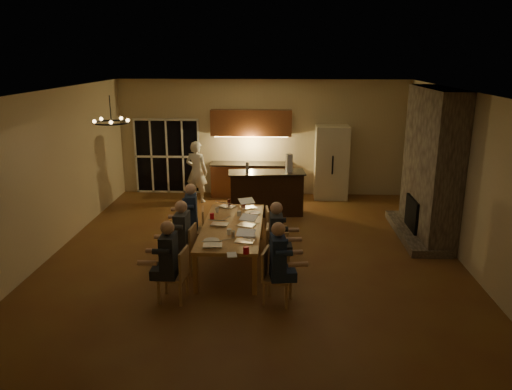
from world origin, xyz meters
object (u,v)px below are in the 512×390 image
object	(u,v)px
mug_mid	(239,213)
plate_near	(249,236)
laptop_f	(248,203)
mug_front	(229,232)
chair_left_near	(173,275)
chair_right_far	(277,229)
person_right_near	(278,264)
redcup_far	(244,202)
laptop_b	(245,235)
chair_right_near	(278,277)
can_silver	(233,234)
can_cola	(229,202)
person_right_mid	(276,239)
person_left_far	(191,217)
laptop_d	(246,220)
redcup_mid	(212,216)
chair_left_far	(193,230)
standing_person	(197,172)
dining_table	(232,244)
redcup_near	(246,250)
mug_back	(217,210)
plate_far	(255,213)
person_left_mid	(182,238)
bar_bottle	(247,167)
chair_left_mid	(182,249)
person_left_near	(169,262)
bar_blender	(289,163)
plate_left	(211,241)
bar_island	(266,193)
laptop_a	(212,239)
laptop_c	(220,219)
chandelier	(111,123)
chair_right_mid	(278,250)

from	to	relation	value
mug_mid	plate_near	world-z (taller)	mug_mid
laptop_f	mug_front	bearing A→B (deg)	-122.52
chair_left_near	chair_right_far	distance (m)	2.78
person_right_near	redcup_far	bearing A→B (deg)	6.75
laptop_b	chair_right_near	bearing A→B (deg)	-44.61
can_silver	can_cola	xyz separation A→B (m)	(-0.27, 1.95, 0.00)
person_right_mid	person_left_far	xyz separation A→B (m)	(-1.72, 1.19, 0.00)
laptop_d	can_silver	distance (m)	0.67
laptop_f	redcup_mid	distance (m)	1.02
chair_left_far	standing_person	world-z (taller)	standing_person
person_left_far	dining_table	bearing A→B (deg)	47.74
mug_mid	can_cola	size ratio (longest dim) A/B	0.83
chair_right_far	can_cola	xyz separation A→B (m)	(-1.04, 0.66, 0.37)
redcup_near	can_cola	xyz separation A→B (m)	(-0.55, 2.69, 0.00)
laptop_d	can_cola	size ratio (longest dim) A/B	2.67
dining_table	redcup_near	distance (m)	1.48
standing_person	plate_near	world-z (taller)	standing_person
laptop_d	redcup_far	bearing A→B (deg)	115.93
plate_near	chair_left_far	bearing A→B (deg)	137.30
mug_back	plate_far	size ratio (longest dim) A/B	0.44
chair_right_far	mug_mid	bearing A→B (deg)	90.22
person_left_mid	bar_bottle	bearing A→B (deg)	168.03
chair_left_mid	plate_far	distance (m)	1.77
person_right_near	person_left_mid	bearing A→B (deg)	50.11
person_left_near	mug_front	distance (m)	1.43
chair_right_far	bar_blender	xyz separation A→B (m)	(0.26, 2.40, 0.86)
chair_right_far	mug_back	bearing A→B (deg)	77.60
laptop_b	plate_left	xyz separation A→B (m)	(-0.57, -0.01, -0.10)
chair_left_mid	redcup_mid	size ratio (longest dim) A/B	7.42
plate_far	bar_island	bearing A→B (deg)	85.76
person_left_mid	chair_right_far	bearing A→B (deg)	128.04
dining_table	bar_bottle	xyz separation A→B (m)	(0.09, 3.02, 0.83)
laptop_a	can_cola	world-z (taller)	laptop_a
chair_right_far	laptop_c	xyz separation A→B (m)	(-1.08, -0.63, 0.42)
mug_front	redcup_mid	xyz separation A→B (m)	(-0.42, 0.83, 0.01)
bar_bottle	person_left_far	bearing A→B (deg)	-112.35
laptop_a	bar_blender	world-z (taller)	bar_blender
mug_mid	plate_near	xyz separation A→B (m)	(0.27, -1.15, -0.04)
chair_left_mid	mug_mid	xyz separation A→B (m)	(0.95, 1.04, 0.36)
chair_left_mid	redcup_near	distance (m)	1.56
person_left_mid	redcup_mid	bearing A→B (deg)	157.21
bar_island	chandelier	xyz separation A→B (m)	(-2.51, -3.63, 2.21)
chair_left_far	mug_front	size ratio (longest dim) A/B	8.90
bar_blender	plate_near	bearing A→B (deg)	-119.52
laptop_c	redcup_near	size ratio (longest dim) A/B	2.67
standing_person	laptop_d	bearing A→B (deg)	127.42
chair_right_mid	laptop_b	bearing A→B (deg)	124.14
redcup_mid	redcup_far	size ratio (longest dim) A/B	1.00
person_left_near	mug_front	world-z (taller)	person_left_near
mug_front	mug_mid	world-z (taller)	same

